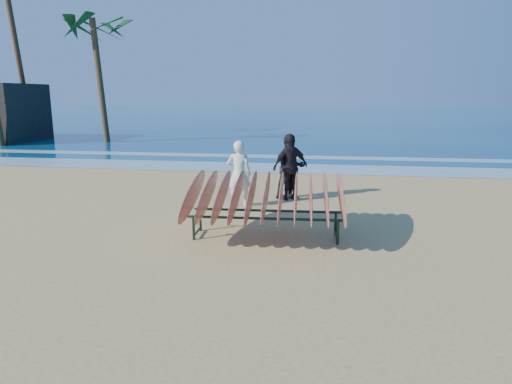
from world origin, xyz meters
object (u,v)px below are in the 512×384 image
person_white (239,174)px  person_dark_b (290,167)px  palm_mid (96,30)px  surfboard_rack (266,197)px  person_dark_a (290,168)px

person_white → person_dark_b: person_dark_b is taller
palm_mid → person_dark_b: bearing=-47.4°
surfboard_rack → person_dark_b: size_ratio=1.74×
surfboard_rack → person_dark_a: (0.22, 3.72, 0.03)m
surfboard_rack → person_dark_b: (0.22, 3.66, 0.07)m
person_white → palm_mid: (-11.41, 14.88, 5.84)m
person_white → person_dark_b: bearing=-142.2°
person_white → palm_mid: bearing=-54.1°
surfboard_rack → person_dark_a: size_ratio=1.81×
person_dark_a → person_dark_b: (0.00, -0.07, 0.04)m
palm_mid → person_dark_a: bearing=-47.3°
surfboard_rack → person_dark_b: 3.66m
person_dark_a → surfboard_rack: bearing=-119.5°
surfboard_rack → palm_mid: size_ratio=0.43×
person_dark_a → person_white: bearing=-165.0°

